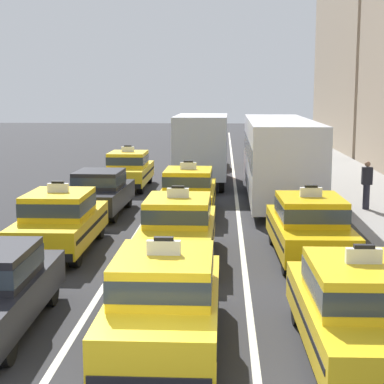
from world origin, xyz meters
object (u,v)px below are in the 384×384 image
Objects in this scene: taxi_center_nearest at (165,298)px; box_truck_center_fourth at (202,147)px; taxi_center_fifth at (208,152)px; taxi_left_second at (60,220)px; bus_right_third at (278,154)px; pedestrian_mid_block at (367,185)px; sedan_left_third at (100,191)px; taxi_center_third at (188,191)px; taxi_center_second at (178,227)px; taxi_right_nearest at (360,309)px; taxi_right_second at (309,226)px; taxi_left_fourth at (128,169)px.

box_truck_center_fourth reaches higher than taxi_center_nearest.
box_truck_center_fourth is at bearing -90.74° from taxi_center_fifth.
taxi_center_fifth is at bearing 79.96° from taxi_left_second.
bus_right_third is 6.49× the size of pedestrian_mid_block.
sedan_left_third is 3.15m from taxi_center_third.
taxi_center_third is at bearing -0.64° from sedan_left_third.
taxi_center_nearest is at bearing -89.90° from box_truck_center_fourth.
taxi_center_second is 20.49m from taxi_center_fifth.
taxi_right_nearest reaches higher than pedestrian_mid_block.
taxi_right_second is at bearing 89.68° from taxi_right_nearest.
taxi_center_second is 13.50m from box_truck_center_fourth.
taxi_center_second is 6.88m from taxi_right_nearest.
taxi_center_fifth is (3.37, 8.44, 0.00)m from taxi_left_fourth.
taxi_left_second is 6.67m from taxi_right_second.
taxi_left_fourth is (0.13, 11.37, 0.00)m from taxi_left_second.
taxi_center_third is 2.65× the size of pedestrian_mid_block.
box_truck_center_fourth is at bearing 131.91° from pedestrian_mid_block.
taxi_center_second is at bearing -175.31° from taxi_right_second.
taxi_center_third is 1.00× the size of taxi_center_fifth.
taxi_left_fourth and taxi_center_third have the same top height.
taxi_left_second is at bearing -90.55° from sedan_left_third.
taxi_center_third is 6.39m from pedestrian_mid_block.
taxi_right_nearest is at bearing -90.32° from taxi_right_second.
taxi_right_second is at bearing -58.29° from taxi_center_third.
taxi_center_second is (3.27, -0.68, 0.00)m from taxi_left_second.
taxi_left_second is 1.05× the size of sedan_left_third.
sedan_left_third is (0.05, 5.24, -0.03)m from taxi_left_second.
taxi_right_second is 6.99m from pedestrian_mid_block.
box_truck_center_fourth reaches higher than taxi_center_fifth.
taxi_right_nearest is 12.98m from pedestrian_mid_block.
taxi_right_second is 0.41× the size of bus_right_third.
taxi_center_fifth is at bearing 98.87° from taxi_right_second.
taxi_center_fifth reaches higher than pedestrian_mid_block.
bus_right_third is at bearing 89.91° from taxi_right_nearest.
sedan_left_third is 2.51× the size of pedestrian_mid_block.
taxi_left_fourth and taxi_right_second have the same top height.
taxi_left_second is 7.20m from taxi_center_nearest.
taxi_center_second reaches higher than pedestrian_mid_block.
taxi_left_fourth is 0.99× the size of taxi_right_second.
taxi_center_second is at bearing 119.19° from taxi_right_nearest.
taxi_right_nearest is 0.41× the size of bus_right_third.
taxi_right_nearest is (6.58, -11.92, 0.03)m from sedan_left_third.
taxi_center_fifth is 2.65× the size of pedestrian_mid_block.
pedestrian_mid_block is at bearing -46.92° from bus_right_third.
sedan_left_third is 0.95× the size of taxi_left_fourth.
taxi_left_fourth is 19.18m from taxi_right_nearest.
taxi_left_second is 13.27m from box_truck_center_fourth.
taxi_center_second and taxi_center_third have the same top height.
pedestrian_mid_block is at bearing -48.09° from box_truck_center_fourth.
taxi_left_fourth and taxi_center_second have the same top height.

